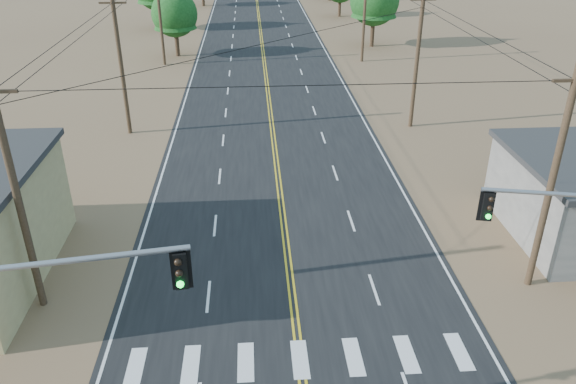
{
  "coord_description": "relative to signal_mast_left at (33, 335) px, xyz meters",
  "views": [
    {
      "loc": [
        -1.5,
        -7.55,
        14.95
      ],
      "look_at": [
        0.02,
        14.79,
        3.5
      ],
      "focal_mm": 35.0,
      "sensor_mm": 36.0,
      "label": 1
    }
  ],
  "objects": [
    {
      "name": "utility_pole_left_near",
      "position": [
        -3.1,
        7.76,
        0.19
      ],
      "size": [
        1.8,
        0.3,
        10.0
      ],
      "color": "#4C3826",
      "rests_on": "ground"
    },
    {
      "name": "signal_mast_left",
      "position": [
        0.0,
        0.0,
        0.0
      ],
      "size": [
        6.08,
        1.1,
        7.28
      ],
      "rotation": [
        0.0,
        0.0,
        0.14
      ],
      "color": "gray",
      "rests_on": "ground"
    },
    {
      "name": "utility_pole_right_mid",
      "position": [
        17.9,
        27.76,
        0.19
      ],
      "size": [
        1.8,
        0.3,
        10.0
      ],
      "color": "#4C3826",
      "rests_on": "ground"
    },
    {
      "name": "road",
      "position": [
        7.4,
        25.76,
        -4.92
      ],
      "size": [
        15.0,
        200.0,
        0.02
      ],
      "primitive_type": "cube",
      "color": "black",
      "rests_on": "ground"
    },
    {
      "name": "utility_pole_left_far",
      "position": [
        -3.1,
        47.76,
        0.19
      ],
      "size": [
        1.8,
        0.3,
        10.0
      ],
      "color": "#4C3826",
      "rests_on": "ground"
    },
    {
      "name": "utility_pole_left_mid",
      "position": [
        -3.1,
        27.76,
        0.19
      ],
      "size": [
        1.8,
        0.3,
        10.0
      ],
      "color": "#4C3826",
      "rests_on": "ground"
    },
    {
      "name": "utility_pole_right_far",
      "position": [
        17.9,
        47.76,
        0.19
      ],
      "size": [
        1.8,
        0.3,
        10.0
      ],
      "color": "#4C3826",
      "rests_on": "ground"
    },
    {
      "name": "utility_pole_right_near",
      "position": [
        17.9,
        7.76,
        0.19
      ],
      "size": [
        1.8,
        0.3,
        10.0
      ],
      "color": "#4C3826",
      "rests_on": "ground"
    },
    {
      "name": "tree_left_near",
      "position": [
        -2.12,
        51.55,
        0.13
      ],
      "size": [
        4.96,
        4.96,
        8.27
      ],
      "color": "#3F2D1E",
      "rests_on": "ground"
    }
  ]
}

